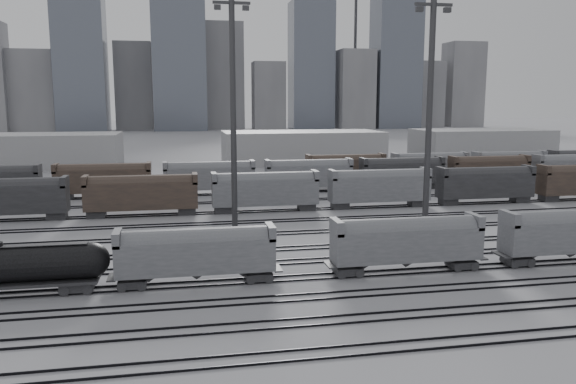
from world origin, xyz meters
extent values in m
plane|color=#A1A1A6|center=(0.00, 0.00, 0.00)|extent=(900.00, 900.00, 0.00)
cube|color=black|center=(0.00, -14.72, 0.08)|extent=(220.00, 0.07, 0.16)
cube|color=black|center=(0.00, -13.28, 0.08)|extent=(220.00, 0.07, 0.16)
cube|color=black|center=(0.00, -9.72, 0.08)|extent=(220.00, 0.07, 0.16)
cube|color=black|center=(0.00, -8.28, 0.08)|extent=(220.00, 0.07, 0.16)
cube|color=black|center=(0.00, -4.72, 0.08)|extent=(220.00, 0.07, 0.16)
cube|color=black|center=(0.00, -3.28, 0.08)|extent=(220.00, 0.07, 0.16)
cube|color=black|center=(0.00, 0.28, 0.08)|extent=(220.00, 0.07, 0.16)
cube|color=black|center=(0.00, 1.72, 0.08)|extent=(220.00, 0.07, 0.16)
cube|color=black|center=(0.00, 5.28, 0.08)|extent=(220.00, 0.07, 0.16)
cube|color=black|center=(0.00, 6.72, 0.08)|extent=(220.00, 0.07, 0.16)
cube|color=black|center=(0.00, 10.28, 0.08)|extent=(220.00, 0.07, 0.16)
cube|color=black|center=(0.00, 11.72, 0.08)|extent=(220.00, 0.07, 0.16)
cube|color=black|center=(0.00, 17.28, 0.08)|extent=(220.00, 0.07, 0.16)
cube|color=black|center=(0.00, 18.72, 0.08)|extent=(220.00, 0.07, 0.16)
cube|color=black|center=(0.00, 24.28, 0.08)|extent=(220.00, 0.07, 0.16)
cube|color=black|center=(0.00, 25.72, 0.08)|extent=(220.00, 0.07, 0.16)
cube|color=black|center=(0.00, 31.28, 0.08)|extent=(220.00, 0.07, 0.16)
cube|color=black|center=(0.00, 32.72, 0.08)|extent=(220.00, 0.07, 0.16)
cube|color=black|center=(0.00, 39.28, 0.08)|extent=(220.00, 0.07, 0.16)
cube|color=black|center=(0.00, 40.72, 0.08)|extent=(220.00, 0.07, 0.16)
cube|color=black|center=(0.00, 47.28, 0.08)|extent=(220.00, 0.07, 0.16)
cube|color=black|center=(0.00, 48.72, 0.08)|extent=(220.00, 0.07, 0.16)
cube|color=black|center=(0.00, 55.28, 0.08)|extent=(220.00, 0.07, 0.16)
cube|color=black|center=(0.00, 56.72, 0.08)|extent=(220.00, 0.07, 0.16)
cube|color=#242427|center=(-29.22, 1.00, 0.54)|extent=(2.57, 2.07, 0.69)
sphere|color=black|center=(-27.99, 1.00, 2.62)|extent=(2.86, 2.86, 2.86)
cube|color=#242427|center=(-24.87, 1.00, 0.49)|extent=(2.30, 1.86, 0.62)
cube|color=#242427|center=(-14.26, 1.00, 0.49)|extent=(2.30, 1.86, 0.62)
cube|color=gray|center=(-19.57, 1.00, 2.56)|extent=(13.27, 2.65, 2.83)
cylinder|color=gray|center=(-19.57, 1.00, 3.63)|extent=(12.03, 2.56, 2.56)
cube|color=gray|center=(-25.93, 1.00, 4.33)|extent=(0.62, 2.65, 1.24)
cube|color=gray|center=(-13.20, 1.00, 4.33)|extent=(0.62, 2.65, 1.24)
cone|color=#242427|center=(-19.57, 1.00, 0.84)|extent=(2.12, 2.12, 0.80)
cube|color=#242427|center=(-6.19, 1.00, 0.51)|extent=(2.39, 1.93, 0.64)
cube|color=#242427|center=(4.84, 1.00, 0.51)|extent=(2.39, 1.93, 0.64)
cube|color=gray|center=(-0.68, 1.00, 2.66)|extent=(13.78, 2.76, 2.94)
cylinder|color=gray|center=(-0.68, 1.00, 3.77)|extent=(12.50, 2.66, 2.66)
cube|color=gray|center=(-7.29, 1.00, 4.50)|extent=(0.64, 2.76, 1.29)
cube|color=gray|center=(5.94, 1.00, 4.50)|extent=(0.64, 2.76, 1.29)
cone|color=#242427|center=(-0.68, 1.00, 0.87)|extent=(2.21, 2.21, 0.83)
cube|color=#242427|center=(10.57, 1.00, 0.51)|extent=(2.43, 1.97, 0.66)
cube|color=gray|center=(16.19, 1.00, 2.72)|extent=(14.04, 2.81, 3.00)
cylinder|color=gray|center=(16.19, 1.00, 3.84)|extent=(12.73, 2.72, 2.72)
cube|color=gray|center=(9.45, 1.00, 4.59)|extent=(0.66, 2.81, 1.31)
cone|color=#242427|center=(16.19, 1.00, 0.89)|extent=(2.25, 2.25, 0.84)
cylinder|color=#343436|center=(-14.34, 21.59, 13.61)|extent=(0.70, 0.70, 27.22)
cube|color=#343436|center=(-14.34, 21.59, 26.68)|extent=(4.36, 0.33, 0.33)
cube|color=#343436|center=(-15.97, 21.59, 26.13)|extent=(0.76, 0.54, 0.54)
cube|color=#343436|center=(-12.71, 21.59, 26.13)|extent=(0.76, 0.54, 0.54)
cylinder|color=#343436|center=(5.97, 11.66, 13.01)|extent=(0.67, 0.67, 26.02)
cube|color=#343436|center=(5.97, 11.66, 25.50)|extent=(4.16, 0.31, 0.31)
cube|color=#343436|center=(4.40, 11.66, 24.98)|extent=(0.73, 0.52, 0.52)
cube|color=#343436|center=(7.53, 11.66, 24.98)|extent=(0.73, 0.52, 0.52)
cube|color=#242427|center=(-43.00, 32.00, 2.80)|extent=(15.00, 3.00, 5.60)
cube|color=#4D3D31|center=(-26.00, 32.00, 2.80)|extent=(15.00, 3.00, 5.60)
cube|color=gray|center=(-9.00, 32.00, 2.80)|extent=(15.00, 3.00, 5.60)
cube|color=gray|center=(8.00, 32.00, 2.80)|extent=(15.00, 3.00, 5.60)
cube|color=#242427|center=(25.00, 32.00, 2.80)|extent=(15.00, 3.00, 5.60)
cube|color=#4D3D31|center=(-33.00, 48.00, 2.80)|extent=(15.00, 3.00, 5.60)
cube|color=gray|center=(-16.00, 48.00, 2.80)|extent=(15.00, 3.00, 5.60)
cube|color=gray|center=(1.00, 48.00, 2.80)|extent=(15.00, 3.00, 5.60)
cube|color=#242427|center=(18.00, 48.00, 2.80)|extent=(15.00, 3.00, 5.60)
cube|color=#4D3D31|center=(35.00, 48.00, 2.80)|extent=(15.00, 3.00, 5.60)
cube|color=gray|center=(52.00, 48.00, 2.80)|extent=(15.00, 3.00, 5.60)
cube|color=#4D3D31|center=(10.00, 56.00, 2.80)|extent=(15.00, 3.00, 5.60)
cube|color=gray|center=(27.00, 56.00, 2.80)|extent=(15.00, 3.00, 5.60)
cube|color=gray|center=(44.00, 56.00, 2.80)|extent=(15.00, 3.00, 5.60)
cube|color=#ABABAE|center=(-60.00, 95.00, 4.00)|extent=(50.00, 18.00, 8.00)
cube|color=#ABABAE|center=(10.00, 95.00, 4.00)|extent=(40.00, 18.00, 8.00)
cube|color=#ABABAE|center=(60.00, 95.00, 4.00)|extent=(35.00, 18.00, 8.00)
cube|color=gray|center=(-95.00, 280.00, 21.00)|extent=(22.00, 17.60, 42.00)
cube|color=#565C68|center=(-70.00, 280.00, 40.00)|extent=(25.00, 20.00, 80.00)
cube|color=gray|center=(-45.00, 280.00, 24.00)|extent=(20.00, 16.00, 48.00)
cube|color=#565C68|center=(-20.00, 280.00, 47.50)|extent=(28.00, 22.40, 95.00)
cube|color=gray|center=(5.00, 280.00, 30.00)|extent=(22.00, 17.60, 60.00)
cube|color=gray|center=(30.00, 280.00, 19.00)|extent=(18.00, 14.40, 38.00)
cube|color=#565C68|center=(55.00, 280.00, 36.00)|extent=(24.00, 19.20, 72.00)
cube|color=gray|center=(80.00, 280.00, 22.50)|extent=(20.00, 16.00, 45.00)
cube|color=#565C68|center=(105.00, 280.00, 44.00)|extent=(26.00, 20.80, 88.00)
cube|color=gray|center=(130.00, 280.00, 20.00)|extent=(18.00, 14.40, 40.00)
cube|color=gray|center=(155.00, 280.00, 26.00)|extent=(22.00, 17.60, 52.00)
cylinder|color=#343436|center=(-30.00, 305.00, 50.00)|extent=(1.80, 1.80, 100.00)
cylinder|color=#343436|center=(90.00, 305.00, 50.00)|extent=(1.80, 1.80, 100.00)
camera|label=1|loc=(-20.59, -45.59, 15.38)|focal=35.00mm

